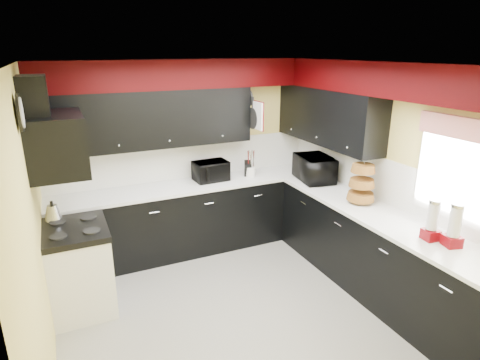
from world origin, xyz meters
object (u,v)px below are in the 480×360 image
Objects in this scene: microwave at (315,168)px; knife_block at (248,169)px; utensil_crock at (251,172)px; kettle at (53,212)px; toaster_oven at (211,171)px.

microwave is 2.87× the size of knife_block.
kettle is at bearing -170.75° from utensil_crock.
microwave is at bearing -13.78° from knife_block.
toaster_oven is at bearing 74.61° from microwave.
microwave is 3.36× the size of kettle.
microwave reaches higher than utensil_crock.
toaster_oven is 3.17× the size of utensil_crock.
toaster_oven is 2.01m from kettle.
microwave is 3.20m from kettle.
kettle is at bearing -146.39° from knife_block.
kettle is (-2.47, -0.45, -0.04)m from knife_block.
toaster_oven is at bearing 14.07° from kettle.
utensil_crock is 0.06m from knife_block.
utensil_crock and kettle have the same top height.
microwave reaches higher than toaster_oven.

